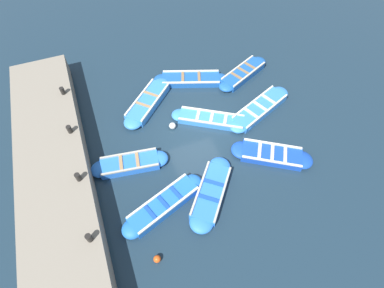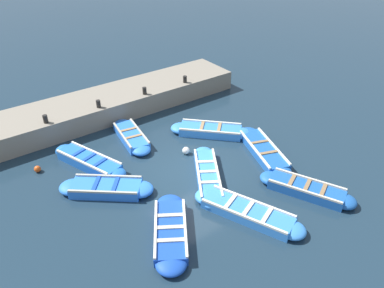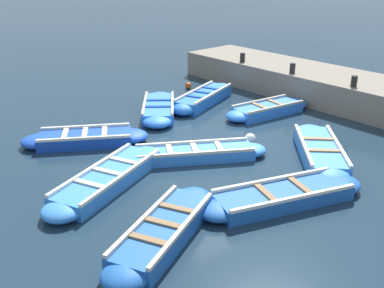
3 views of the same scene
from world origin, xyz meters
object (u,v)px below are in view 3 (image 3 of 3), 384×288
(boat_centre, at_px, (85,138))
(buoy_orange_near, at_px, (250,139))
(bollard_north, at_px, (243,57))
(buoy_yellow_far, at_px, (188,86))
(boat_inner_gap, at_px, (194,154))
(bollard_mid_north, at_px, (292,68))
(boat_tucked, at_px, (164,232))
(boat_bow_out, at_px, (159,108))
(boat_stern_in, at_px, (109,179))
(boat_far_corner, at_px, (283,196))
(boat_broadside, at_px, (320,151))
(boat_outer_left, at_px, (268,109))
(boat_alongside, at_px, (204,98))
(bollard_mid_south, at_px, (354,81))

(boat_centre, distance_m, buoy_orange_near, 4.58)
(bollard_north, xyz_separation_m, buoy_yellow_far, (1.85, -1.12, -1.03))
(boat_inner_gap, bearing_deg, bollard_mid_north, -165.34)
(boat_tucked, bearing_deg, bollard_mid_north, -156.26)
(boat_bow_out, bearing_deg, boat_inner_gap, 66.65)
(boat_centre, xyz_separation_m, buoy_orange_near, (-3.44, 3.03, -0.01))
(boat_stern_in, distance_m, boat_far_corner, 3.89)
(boat_bow_out, height_order, buoy_orange_near, boat_bow_out)
(boat_broadside, height_order, boat_inner_gap, boat_broadside)
(boat_outer_left, bearing_deg, bollard_north, -122.95)
(bollard_north, bearing_deg, boat_broadside, 59.43)
(boat_alongside, xyz_separation_m, boat_far_corner, (3.46, 6.21, -0.04))
(boat_stern_in, relative_size, boat_broadside, 1.24)
(boat_far_corner, height_order, buoy_yellow_far, boat_far_corner)
(buoy_orange_near, bearing_deg, boat_inner_gap, -8.80)
(boat_broadside, relative_size, bollard_mid_north, 9.19)
(boat_broadside, distance_m, boat_inner_gap, 3.23)
(boat_outer_left, distance_m, buoy_orange_near, 2.67)
(boat_outer_left, distance_m, boat_far_corner, 5.77)
(boat_outer_left, height_order, boat_bow_out, boat_bow_out)
(boat_outer_left, distance_m, boat_tucked, 7.71)
(boat_tucked, height_order, bollard_north, bollard_north)
(boat_inner_gap, xyz_separation_m, bollard_mid_north, (-6.06, -1.58, 1.01))
(boat_outer_left, xyz_separation_m, boat_centre, (5.76, -1.71, -0.01))
(boat_stern_in, xyz_separation_m, boat_broadside, (-4.89, 2.31, 0.02))
(boat_tucked, bearing_deg, boat_far_corner, 167.87)
(boat_outer_left, relative_size, buoy_orange_near, 10.60)
(boat_stern_in, distance_m, bollard_mid_north, 8.65)
(boat_stern_in, xyz_separation_m, boat_far_corner, (-2.35, 3.11, -0.01))
(bollard_north, bearing_deg, boat_inner_gap, 33.37)
(boat_tucked, distance_m, boat_inner_gap, 3.63)
(bollard_mid_north, xyz_separation_m, buoy_yellow_far, (1.85, -3.53, -1.03))
(bollard_mid_south, bearing_deg, boat_far_corner, 18.68)
(boat_stern_in, xyz_separation_m, boat_centre, (-0.81, -2.54, -0.01))
(boat_centre, bearing_deg, boat_stern_in, 72.29)
(boat_bow_out, xyz_separation_m, bollard_mid_north, (-4.56, 1.89, 0.98))
(boat_tucked, height_order, buoy_yellow_far, boat_tucked)
(boat_tucked, distance_m, bollard_mid_south, 9.04)
(boat_inner_gap, distance_m, buoy_orange_near, 1.84)
(boat_outer_left, height_order, boat_inner_gap, boat_outer_left)
(boat_broadside, bearing_deg, buoy_orange_near, -70.52)
(boat_stern_in, relative_size, bollard_mid_north, 11.38)
(boat_alongside, bearing_deg, boat_stern_in, 28.12)
(boat_broadside, height_order, buoy_yellow_far, boat_broadside)
(boat_inner_gap, height_order, bollard_mid_south, bollard_mid_south)
(boat_stern_in, bearing_deg, bollard_mid_south, 173.07)
(bollard_north, xyz_separation_m, bollard_mid_north, (0.00, 2.41, 0.00))
(buoy_orange_near, bearing_deg, boat_far_corner, 54.01)
(boat_far_corner, relative_size, buoy_orange_near, 12.59)
(boat_alongside, distance_m, buoy_orange_near, 3.92)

